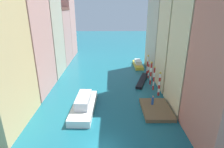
{
  "coord_description": "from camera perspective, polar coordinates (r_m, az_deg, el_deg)",
  "views": [
    {
      "loc": [
        0.92,
        -16.23,
        14.78
      ],
      "look_at": [
        1.28,
        19.79,
        1.5
      ],
      "focal_mm": 29.72,
      "sensor_mm": 36.0,
      "label": 1
    }
  ],
  "objects": [
    {
      "name": "mooring_pole_2",
      "position": [
        37.16,
        11.89,
        0.35
      ],
      "size": [
        0.38,
        0.38,
        4.71
      ],
      "color": "red",
      "rests_on": "ground"
    },
    {
      "name": "building_right_3",
      "position": [
        44.71,
        16.0,
        12.19
      ],
      "size": [
        6.58,
        11.09,
        18.19
      ],
      "color": "#BCB299",
      "rests_on": "ground"
    },
    {
      "name": "building_left_1",
      "position": [
        34.93,
        -25.03,
        8.39
      ],
      "size": [
        6.58,
        9.58,
        17.44
      ],
      "color": "tan",
      "rests_on": "ground"
    },
    {
      "name": "mooring_pole_4",
      "position": [
        41.77,
        10.89,
        2.67
      ],
      "size": [
        0.37,
        0.37,
        4.76
      ],
      "color": "red",
      "rests_on": "ground"
    },
    {
      "name": "mooring_pole_1",
      "position": [
        34.72,
        12.76,
        -1.27
      ],
      "size": [
        0.31,
        0.31,
        4.61
      ],
      "color": "red",
      "rests_on": "ground"
    },
    {
      "name": "waterfront_dock",
      "position": [
        28.92,
        13.46,
        -10.53
      ],
      "size": [
        4.18,
        6.19,
        0.51
      ],
      "color": "brown",
      "rests_on": "ground"
    },
    {
      "name": "building_left_2",
      "position": [
        43.37,
        -20.38,
        12.99
      ],
      "size": [
        6.58,
        8.49,
        20.42
      ],
      "color": "#BCB299",
      "rests_on": "ground"
    },
    {
      "name": "mooring_pole_3",
      "position": [
        40.3,
        11.24,
        1.48
      ],
      "size": [
        0.28,
        0.28,
        4.09
      ],
      "color": "red",
      "rests_on": "ground"
    },
    {
      "name": "person_on_dock",
      "position": [
        29.29,
        12.4,
        -7.92
      ],
      "size": [
        0.36,
        0.36,
        1.47
      ],
      "color": "#234C93",
      "rests_on": "waterfront_dock"
    },
    {
      "name": "building_right_1",
      "position": [
        28.77,
        25.42,
        8.36
      ],
      "size": [
        6.58,
        7.48,
        19.6
      ],
      "color": "beige",
      "rests_on": "ground"
    },
    {
      "name": "motorboat_0",
      "position": [
        48.5,
        7.95,
        3.06
      ],
      "size": [
        1.98,
        6.94,
        1.66
      ],
      "color": "gold",
      "rests_on": "ground"
    },
    {
      "name": "vaporetto_white",
      "position": [
        28.39,
        -8.68,
        -9.39
      ],
      "size": [
        3.41,
        9.17,
        2.35
      ],
      "color": "white",
      "rests_on": "ground"
    },
    {
      "name": "mooring_pole_0",
      "position": [
        32.82,
        14.37,
        -2.88
      ],
      "size": [
        0.39,
        0.39,
        4.38
      ],
      "color": "red",
      "rests_on": "ground"
    },
    {
      "name": "gondola_black",
      "position": [
        38.92,
        9.25,
        -1.97
      ],
      "size": [
        3.75,
        8.1,
        0.49
      ],
      "color": "black",
      "rests_on": "ground"
    },
    {
      "name": "ground_plane",
      "position": [
        43.34,
        -1.76,
        0.29
      ],
      "size": [
        154.0,
        154.0,
        0.0
      ],
      "primitive_type": "plane",
      "color": "#196070"
    },
    {
      "name": "building_left_3",
      "position": [
        51.82,
        -16.92,
        11.01
      ],
      "size": [
        6.58,
        8.49,
        14.44
      ],
      "color": "tan",
      "rests_on": "ground"
    },
    {
      "name": "building_right_2",
      "position": [
        35.62,
        20.5,
        13.28
      ],
      "size": [
        6.58,
        7.16,
        22.43
      ],
      "color": "beige",
      "rests_on": "ground"
    },
    {
      "name": "building_left_4",
      "position": [
        59.56,
        -15.02,
        15.28
      ],
      "size": [
        6.58,
        8.31,
        20.6
      ],
      "color": "tan",
      "rests_on": "ground"
    }
  ]
}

